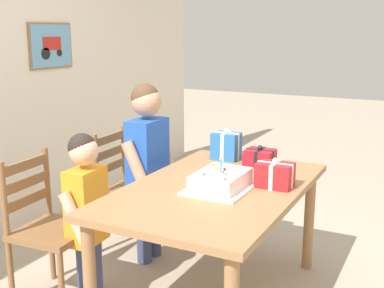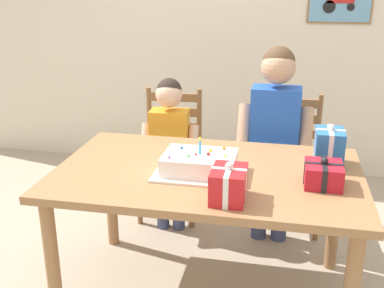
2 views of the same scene
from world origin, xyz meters
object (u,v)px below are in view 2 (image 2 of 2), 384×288
(birthday_cake, at_px, (200,164))
(gift_box_beside_cake, at_px, (229,184))
(dining_table, at_px, (207,186))
(chair_right, at_px, (290,162))
(child_younger, at_px, (170,141))
(gift_box_corner_small, at_px, (323,174))
(chair_left, at_px, (171,153))
(child_older, at_px, (275,128))
(gift_box_red_large, at_px, (329,148))

(birthday_cake, height_order, gift_box_beside_cake, birthday_cake)
(dining_table, height_order, gift_box_beside_cake, gift_box_beside_cake)
(chair_right, xyz_separation_m, child_younger, (-0.80, -0.26, 0.19))
(birthday_cake, height_order, chair_right, birthday_cake)
(gift_box_corner_small, bearing_deg, dining_table, 172.79)
(chair_left, height_order, chair_right, same)
(gift_box_corner_small, distance_m, child_older, 0.79)
(birthday_cake, xyz_separation_m, child_younger, (-0.34, 0.72, -0.15))
(dining_table, relative_size, chair_right, 1.70)
(child_older, bearing_deg, gift_box_corner_small, -71.16)
(gift_box_corner_small, xyz_separation_m, chair_right, (-0.14, 1.01, -0.34))
(gift_box_beside_cake, relative_size, child_older, 0.16)
(gift_box_beside_cake, xyz_separation_m, gift_box_corner_small, (0.42, 0.24, -0.02))
(child_younger, bearing_deg, birthday_cake, -64.84)
(gift_box_red_large, bearing_deg, gift_box_corner_small, -98.47)
(gift_box_beside_cake, relative_size, gift_box_corner_small, 1.09)
(dining_table, bearing_deg, child_older, 65.07)
(gift_box_beside_cake, bearing_deg, child_younger, 117.73)
(child_older, relative_size, child_younger, 1.21)
(child_older, bearing_deg, gift_box_beside_cake, -99.54)
(gift_box_beside_cake, height_order, chair_right, gift_box_beside_cake)
(gift_box_corner_small, height_order, child_younger, child_younger)
(gift_box_red_large, height_order, chair_left, gift_box_red_large)
(gift_box_red_large, relative_size, chair_left, 0.25)
(child_younger, bearing_deg, gift_box_beside_cake, -62.27)
(gift_box_beside_cake, height_order, gift_box_corner_small, gift_box_beside_cake)
(gift_box_corner_small, distance_m, child_younger, 1.21)
(dining_table, bearing_deg, gift_box_corner_small, -7.21)
(birthday_cake, relative_size, gift_box_beside_cake, 2.06)
(dining_table, xyz_separation_m, gift_box_beside_cake, (0.15, -0.31, 0.16))
(child_younger, bearing_deg, chair_left, 102.68)
(gift_box_corner_small, distance_m, chair_left, 1.46)
(chair_left, xyz_separation_m, child_older, (0.74, -0.26, 0.32))
(dining_table, distance_m, child_younger, 0.77)
(dining_table, height_order, gift_box_corner_small, gift_box_corner_small)
(chair_left, bearing_deg, chair_right, 0.00)
(dining_table, distance_m, birthday_cake, 0.15)
(chair_right, relative_size, child_older, 0.71)
(dining_table, bearing_deg, child_younger, 118.92)
(child_younger, bearing_deg, chair_right, 18.08)
(dining_table, height_order, child_older, child_older)
(dining_table, xyz_separation_m, gift_box_corner_small, (0.57, -0.07, 0.14))
(dining_table, bearing_deg, gift_box_red_large, 17.95)
(gift_box_corner_small, bearing_deg, chair_right, 97.97)
(chair_left, bearing_deg, gift_box_corner_small, -45.23)
(gift_box_red_large, distance_m, child_younger, 1.11)
(dining_table, relative_size, child_younger, 1.45)
(dining_table, relative_size, chair_left, 1.70)
(dining_table, distance_m, child_older, 0.75)
(chair_left, bearing_deg, child_older, -19.35)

